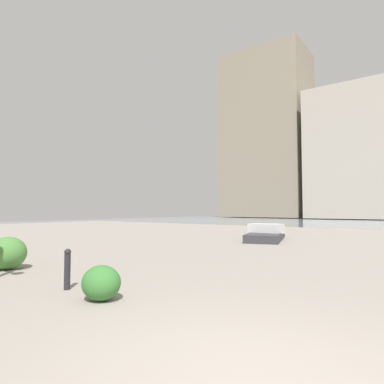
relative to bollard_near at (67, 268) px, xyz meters
The scene contains 6 objects.
building_slab 63.22m from the bollard_near, 86.66° to the right, with size 17.95×14.56×23.14m.
building_annex 68.83m from the bollard_near, 70.19° to the right, with size 17.43×12.18×35.29m.
bollard_near is the anchor object (origin of this frame).
shrub_low 1.18m from the bollard_near, behind, with size 0.71×0.64×0.60m.
shrub_round 3.22m from the bollard_near, ahead, with size 1.00×0.90×0.85m.
boat 12.26m from the bollard_near, 84.76° to the right, with size 2.84×4.82×0.95m.
Camera 1 is at (-1.31, 2.79, 1.57)m, focal length 30.50 mm.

